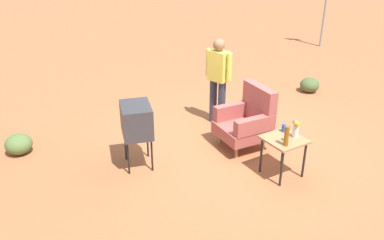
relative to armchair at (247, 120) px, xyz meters
The scene contains 12 objects.
ground_plane 0.53m from the armchair, behind, with size 60.00×60.00×0.00m, color #A05B38.
armchair is the anchor object (origin of this frame).
side_table 0.99m from the armchair, ahead, with size 0.56×0.56×0.62m.
tv_on_stand 1.90m from the armchair, 101.88° to the right, with size 0.70×0.60×1.03m.
person_standing 1.11m from the armchair, behind, with size 0.55×0.32×1.64m.
road_sign 7.23m from the armchair, 122.72° to the left, with size 0.33×0.33×2.44m.
soda_can_blue 0.83m from the armchair, ahead, with size 0.07×0.07×0.12m, color blue.
soda_can_red 1.08m from the armchair, ahead, with size 0.07×0.07×0.12m, color red.
bottle_tall_amber 1.20m from the armchair, 11.54° to the right, with size 0.07×0.07×0.30m, color brown.
flower_vase 1.07m from the armchair, ahead, with size 0.14×0.10×0.27m.
shrub_mid 3.83m from the armchair, 117.49° to the right, with size 0.44×0.44×0.34m, color #516B38.
shrub_lone 3.10m from the armchair, 113.93° to the left, with size 0.43×0.43×0.33m, color #475B33.
Camera 1 is at (4.92, -4.02, 3.42)m, focal length 37.87 mm.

